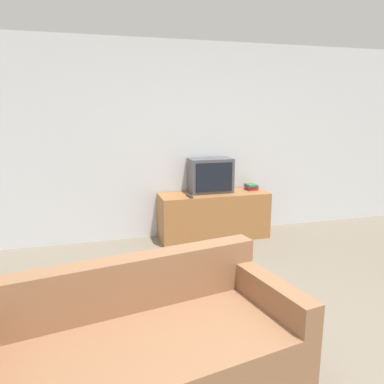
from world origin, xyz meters
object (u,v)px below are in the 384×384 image
object	(u,v)px
couch	(142,357)
book_stack	(251,187)
tv_stand	(214,216)
television	(210,175)
remote_on_stand	(190,196)

from	to	relation	value
couch	book_stack	world-z (taller)	couch
tv_stand	book_stack	xyz separation A→B (m)	(0.58, 0.07, 0.35)
tv_stand	television	xyz separation A→B (m)	(-0.03, 0.08, 0.54)
book_stack	remote_on_stand	bearing A→B (deg)	-168.39
book_stack	remote_on_stand	distance (m)	0.97
tv_stand	television	bearing A→B (deg)	107.55
couch	remote_on_stand	distance (m)	2.75
book_stack	remote_on_stand	world-z (taller)	book_stack
television	couch	bearing A→B (deg)	-116.18
television	couch	size ratio (longest dim) A/B	0.28
television	remote_on_stand	world-z (taller)	television
remote_on_stand	couch	bearing A→B (deg)	-111.47
tv_stand	television	size ratio (longest dim) A/B	2.55
book_stack	tv_stand	bearing A→B (deg)	-173.06
tv_stand	remote_on_stand	world-z (taller)	remote_on_stand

